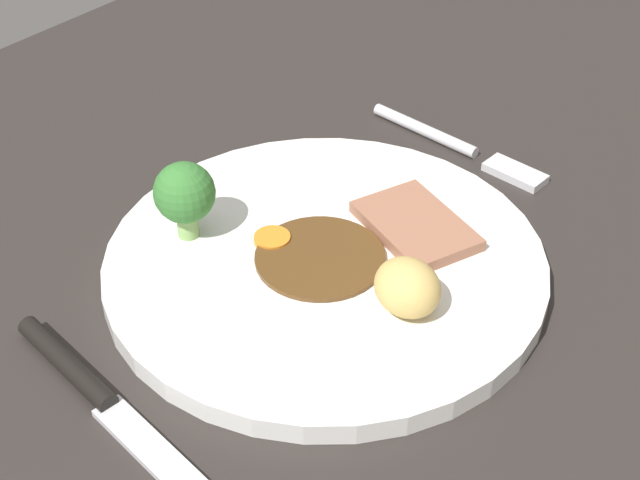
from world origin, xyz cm
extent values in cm
cube|color=#2B2623|center=(0.00, 0.00, 1.80)|extent=(120.00, 84.00, 3.60)
cylinder|color=white|center=(2.69, -0.41, 4.30)|extent=(27.55, 27.55, 1.40)
cylinder|color=#563819|center=(3.19, 0.39, 5.15)|extent=(8.13, 8.13, 0.30)
cube|color=#9E664C|center=(-2.90, 2.97, 5.40)|extent=(7.76, 9.19, 0.80)
ellipsoid|color=#D8B260|center=(3.61, 6.69, 6.62)|extent=(4.80, 5.14, 3.24)
cylinder|color=orange|center=(3.71, -3.46, 5.22)|extent=(2.33, 2.33, 0.45)
cylinder|color=#8CB766|center=(6.49, -8.09, 5.97)|extent=(1.37, 1.37, 1.94)
sphere|color=#387A33|center=(6.49, -8.09, 8.30)|extent=(3.89, 3.89, 3.89)
cylinder|color=silver|center=(-14.94, -4.21, 4.05)|extent=(1.62, 9.54, 0.90)
cube|color=silver|center=(-14.31, 4.02, 3.90)|extent=(2.34, 4.64, 0.60)
cylinder|color=black|center=(18.30, -5.93, 4.20)|extent=(2.31, 8.58, 1.20)
cube|color=silver|center=(19.49, 3.00, 3.80)|extent=(3.07, 10.63, 0.40)
camera|label=1|loc=(37.60, 27.47, 41.08)|focal=51.76mm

